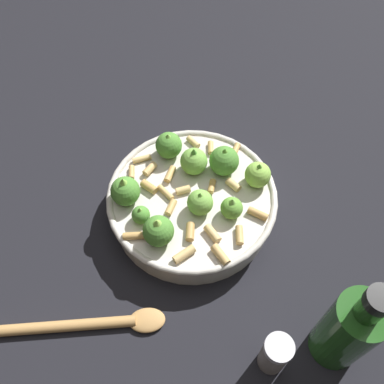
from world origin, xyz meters
name	(u,v)px	position (x,y,z in m)	size (l,w,h in m)	color
ground_plane	(192,211)	(0.00, 0.00, 0.00)	(2.40, 2.40, 0.00)	black
cooking_pan	(192,199)	(0.00, 0.00, 0.04)	(0.27, 0.27, 0.10)	beige
pepper_shaker	(275,354)	(0.05, -0.26, 0.04)	(0.04, 0.04, 0.08)	gray
olive_oil_bottle	(349,329)	(0.14, -0.26, 0.08)	(0.07, 0.07, 0.19)	#1E4C19
wooden_spoon	(88,324)	(-0.19, -0.15, 0.01)	(0.25, 0.07, 0.02)	#B2844C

